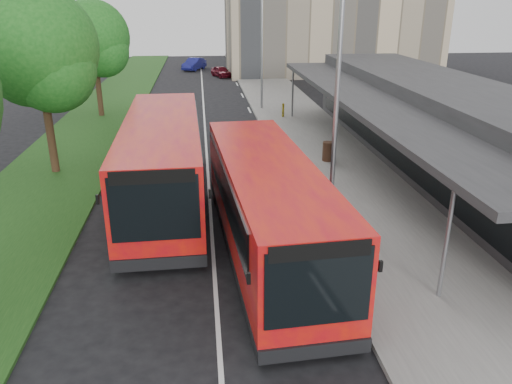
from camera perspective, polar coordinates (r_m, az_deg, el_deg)
ground at (r=15.72m, az=-4.89°, el=-7.54°), size 120.00×120.00×0.00m
pavement at (r=35.16m, az=4.00°, el=8.87°), size 5.00×80.00×0.15m
grass_verge at (r=35.27m, az=-17.49°, el=7.95°), size 5.00×80.00×0.10m
lane_centre_line at (r=29.76m, az=-5.80°, el=6.41°), size 0.12×70.00×0.01m
kerb_dashes at (r=33.83m, az=-0.26°, el=8.31°), size 0.12×56.00×0.01m
station_building at (r=25.05m, az=20.19°, el=7.21°), size 7.70×26.00×4.00m
tree_mid at (r=23.95m, az=-23.61°, el=14.13°), size 5.11×5.11×8.21m
tree_far at (r=35.60m, az=-18.09°, el=15.97°), size 4.74×4.74×7.62m
lamp_post_near at (r=16.61m, az=8.97°, el=11.17°), size 1.44×0.28×8.00m
lamp_post_far at (r=36.16m, az=0.54°, el=16.70°), size 1.44×0.28×8.00m
bus_main at (r=15.31m, az=1.35°, el=-1.77°), size 3.41×10.90×3.04m
bus_second at (r=19.58m, az=-10.54°, el=3.44°), size 3.27×11.71×3.29m
litter_bin at (r=24.60m, az=8.21°, el=4.62°), size 0.53×0.53×0.94m
bollard at (r=33.90m, az=3.12°, el=9.33°), size 0.16×0.16×0.90m
car_near at (r=53.25m, az=-3.99°, el=13.58°), size 2.35×3.49×1.10m
car_far at (r=58.98m, az=-7.08°, el=14.32°), size 2.90×4.26×1.33m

